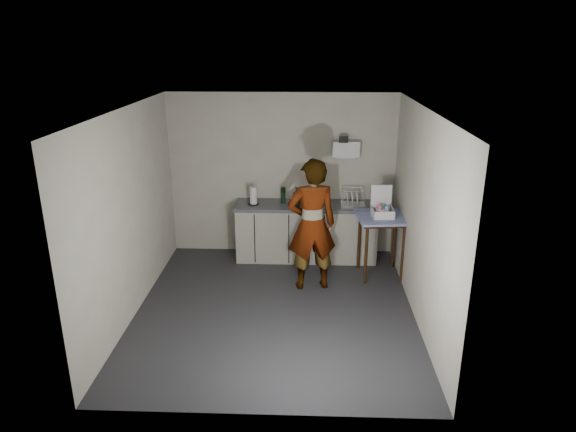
{
  "coord_description": "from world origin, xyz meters",
  "views": [
    {
      "loc": [
        0.4,
        -5.96,
        3.38
      ],
      "look_at": [
        0.15,
        0.45,
        1.15
      ],
      "focal_mm": 32.0,
      "sensor_mm": 36.0,
      "label": 1
    }
  ],
  "objects_px": {
    "soap_bottle": "(296,197)",
    "bakery_box": "(382,210)",
    "side_table": "(382,224)",
    "dark_bottle": "(283,195)",
    "dish_rack": "(353,201)",
    "kitchen_counter": "(306,233)",
    "standing_man": "(312,225)",
    "soda_can": "(300,201)",
    "paper_towel": "(253,196)"
  },
  "relations": [
    {
      "from": "kitchen_counter",
      "to": "dark_bottle",
      "type": "distance_m",
      "value": 0.72
    },
    {
      "from": "dish_rack",
      "to": "bakery_box",
      "type": "xyz_separation_m",
      "value": [
        0.38,
        -0.6,
        0.06
      ]
    },
    {
      "from": "standing_man",
      "to": "soda_can",
      "type": "height_order",
      "value": "standing_man"
    },
    {
      "from": "soap_bottle",
      "to": "bakery_box",
      "type": "xyz_separation_m",
      "value": [
        1.25,
        -0.51,
        -0.03
      ]
    },
    {
      "from": "bakery_box",
      "to": "standing_man",
      "type": "bearing_deg",
      "value": -160.91
    },
    {
      "from": "dish_rack",
      "to": "soap_bottle",
      "type": "bearing_deg",
      "value": -174.3
    },
    {
      "from": "standing_man",
      "to": "soda_can",
      "type": "xyz_separation_m",
      "value": [
        -0.17,
        0.98,
        0.04
      ]
    },
    {
      "from": "soap_bottle",
      "to": "bakery_box",
      "type": "distance_m",
      "value": 1.35
    },
    {
      "from": "side_table",
      "to": "dish_rack",
      "type": "height_order",
      "value": "dish_rack"
    },
    {
      "from": "soda_can",
      "to": "dark_bottle",
      "type": "height_order",
      "value": "dark_bottle"
    },
    {
      "from": "dish_rack",
      "to": "standing_man",
      "type": "bearing_deg",
      "value": -122.23
    },
    {
      "from": "dish_rack",
      "to": "bakery_box",
      "type": "height_order",
      "value": "bakery_box"
    },
    {
      "from": "bakery_box",
      "to": "soap_bottle",
      "type": "bearing_deg",
      "value": 154.49
    },
    {
      "from": "kitchen_counter",
      "to": "side_table",
      "type": "relative_size",
      "value": 2.39
    },
    {
      "from": "dish_rack",
      "to": "kitchen_counter",
      "type": "bearing_deg",
      "value": 179.67
    },
    {
      "from": "soap_bottle",
      "to": "dark_bottle",
      "type": "distance_m",
      "value": 0.25
    },
    {
      "from": "soda_can",
      "to": "bakery_box",
      "type": "bearing_deg",
      "value": -25.05
    },
    {
      "from": "soda_can",
      "to": "soap_bottle",
      "type": "bearing_deg",
      "value": -144.83
    },
    {
      "from": "paper_towel",
      "to": "bakery_box",
      "type": "height_order",
      "value": "bakery_box"
    },
    {
      "from": "side_table",
      "to": "dark_bottle",
      "type": "height_order",
      "value": "dark_bottle"
    },
    {
      "from": "soda_can",
      "to": "paper_towel",
      "type": "distance_m",
      "value": 0.74
    },
    {
      "from": "standing_man",
      "to": "soda_can",
      "type": "distance_m",
      "value": 0.99
    },
    {
      "from": "dish_rack",
      "to": "dark_bottle",
      "type": "bearing_deg",
      "value": 177.38
    },
    {
      "from": "soap_bottle",
      "to": "dark_bottle",
      "type": "bearing_deg",
      "value": 146.82
    },
    {
      "from": "soap_bottle",
      "to": "standing_man",
      "type": "bearing_deg",
      "value": -75.84
    },
    {
      "from": "soap_bottle",
      "to": "soda_can",
      "type": "distance_m",
      "value": 0.11
    },
    {
      "from": "dish_rack",
      "to": "side_table",
      "type": "bearing_deg",
      "value": -57.24
    },
    {
      "from": "standing_man",
      "to": "dish_rack",
      "type": "xyz_separation_m",
      "value": [
        0.64,
        1.02,
        0.03
      ]
    },
    {
      "from": "dark_bottle",
      "to": "paper_towel",
      "type": "xyz_separation_m",
      "value": [
        -0.46,
        -0.09,
        0.01
      ]
    },
    {
      "from": "soap_bottle",
      "to": "dish_rack",
      "type": "distance_m",
      "value": 0.89
    },
    {
      "from": "soap_bottle",
      "to": "paper_towel",
      "type": "height_order",
      "value": "soap_bottle"
    },
    {
      "from": "side_table",
      "to": "soap_bottle",
      "type": "height_order",
      "value": "soap_bottle"
    },
    {
      "from": "kitchen_counter",
      "to": "bakery_box",
      "type": "distance_m",
      "value": 1.39
    },
    {
      "from": "kitchen_counter",
      "to": "standing_man",
      "type": "bearing_deg",
      "value": -85.85
    },
    {
      "from": "paper_towel",
      "to": "standing_man",
      "type": "bearing_deg",
      "value": -47.29
    },
    {
      "from": "dark_bottle",
      "to": "dish_rack",
      "type": "distance_m",
      "value": 1.09
    },
    {
      "from": "soap_bottle",
      "to": "soda_can",
      "type": "xyz_separation_m",
      "value": [
        0.06,
        0.04,
        -0.08
      ]
    },
    {
      "from": "dish_rack",
      "to": "bakery_box",
      "type": "relative_size",
      "value": 0.87
    },
    {
      "from": "standing_man",
      "to": "bakery_box",
      "type": "relative_size",
      "value": 4.4
    },
    {
      "from": "kitchen_counter",
      "to": "dark_bottle",
      "type": "xyz_separation_m",
      "value": [
        -0.37,
        0.05,
        0.61
      ]
    },
    {
      "from": "kitchen_counter",
      "to": "soap_bottle",
      "type": "xyz_separation_m",
      "value": [
        -0.16,
        -0.09,
        0.63
      ]
    },
    {
      "from": "side_table",
      "to": "bakery_box",
      "type": "xyz_separation_m",
      "value": [
        -0.01,
        -0.0,
        0.22
      ]
    },
    {
      "from": "side_table",
      "to": "standing_man",
      "type": "xyz_separation_m",
      "value": [
        -1.03,
        -0.42,
        0.12
      ]
    },
    {
      "from": "soda_can",
      "to": "standing_man",
      "type": "bearing_deg",
      "value": -79.98
    },
    {
      "from": "standing_man",
      "to": "soda_can",
      "type": "relative_size",
      "value": 13.54
    },
    {
      "from": "soap_bottle",
      "to": "dish_rack",
      "type": "height_order",
      "value": "soap_bottle"
    },
    {
      "from": "soda_can",
      "to": "dark_bottle",
      "type": "distance_m",
      "value": 0.29
    },
    {
      "from": "dark_bottle",
      "to": "bakery_box",
      "type": "xyz_separation_m",
      "value": [
        1.46,
        -0.65,
        -0.01
      ]
    },
    {
      "from": "soda_can",
      "to": "paper_towel",
      "type": "xyz_separation_m",
      "value": [
        -0.73,
        0.01,
        0.07
      ]
    },
    {
      "from": "kitchen_counter",
      "to": "standing_man",
      "type": "height_order",
      "value": "standing_man"
    }
  ]
}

